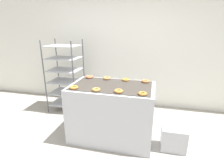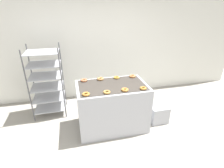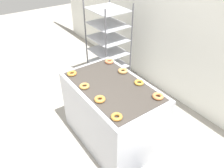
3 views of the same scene
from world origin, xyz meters
name	(u,v)px [view 1 (image 1 of 3)]	position (x,y,z in m)	size (l,w,h in m)	color
ground_plane	(101,163)	(0.00, 0.00, 0.00)	(14.00, 14.00, 0.00)	#9E998E
wall_back	(128,45)	(0.00, 2.12, 1.40)	(8.00, 0.05, 2.80)	silver
fryer_machine	(112,112)	(0.00, 0.65, 0.46)	(1.31, 0.81, 0.92)	#A8AAB2
baking_rack_cart	(65,75)	(-1.24, 1.45, 0.78)	(0.67, 0.56, 1.53)	#4C4C51
glaze_bin	(174,138)	(0.98, 0.56, 0.18)	(0.36, 0.29, 0.36)	#A8AAB2
donut_near_left	(74,87)	(-0.51, 0.37, 0.93)	(0.13, 0.13, 0.04)	#B4752F
donut_near_midleft	(96,90)	(-0.16, 0.36, 0.93)	(0.12, 0.12, 0.04)	#AE7F3C
donut_near_midright	(118,91)	(0.16, 0.37, 0.94)	(0.12, 0.12, 0.04)	#BC7834
donut_near_right	(143,94)	(0.49, 0.36, 0.93)	(0.12, 0.12, 0.04)	#AC742E
donut_far_left	(89,77)	(-0.49, 0.95, 0.94)	(0.13, 0.13, 0.04)	#BE6A43
donut_far_midleft	(107,78)	(-0.17, 0.95, 0.94)	(0.13, 0.13, 0.04)	#AE7B44
donut_far_midright	(126,80)	(0.16, 0.94, 0.93)	(0.12, 0.12, 0.03)	#B1802F
donut_far_right	(145,81)	(0.49, 0.93, 0.94)	(0.13, 0.13, 0.04)	#BB713E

